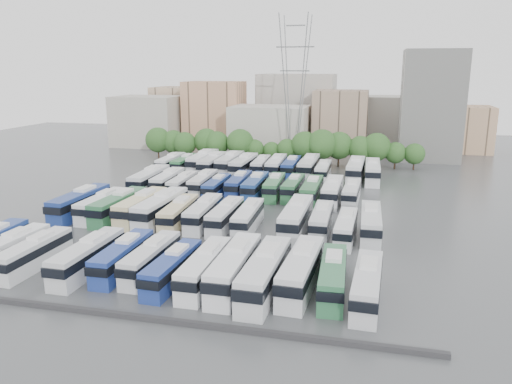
% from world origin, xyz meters
% --- Properties ---
extents(ground, '(220.00, 220.00, 0.00)m').
position_xyz_m(ground, '(0.00, 0.00, 0.00)').
color(ground, '#424447').
rests_on(ground, ground).
extents(parapet, '(56.00, 0.50, 0.50)m').
position_xyz_m(parapet, '(0.00, -33.00, 0.25)').
color(parapet, '#2D2D30').
rests_on(parapet, ground).
extents(tree_line, '(65.33, 8.11, 8.54)m').
position_xyz_m(tree_line, '(-1.10, 42.08, 4.52)').
color(tree_line, black).
rests_on(tree_line, ground).
extents(city_buildings, '(102.00, 35.00, 20.00)m').
position_xyz_m(city_buildings, '(-7.46, 71.86, 7.87)').
color(city_buildings, '#9E998E').
rests_on(city_buildings, ground).
extents(apartment_tower, '(14.00, 14.00, 26.00)m').
position_xyz_m(apartment_tower, '(34.00, 58.00, 13.00)').
color(apartment_tower, silver).
rests_on(apartment_tower, ground).
extents(electricity_pylon, '(9.00, 6.91, 33.83)m').
position_xyz_m(electricity_pylon, '(2.00, 50.00, 18.66)').
color(electricity_pylon, slate).
rests_on(electricity_pylon, ground).
extents(bus_r0_s1, '(2.91, 11.70, 3.65)m').
position_xyz_m(bus_r0_s1, '(-18.24, -24.66, 1.79)').
color(bus_r0_s1, white).
rests_on(bus_r0_s1, ground).
extents(bus_r0_s2, '(2.62, 11.26, 3.52)m').
position_xyz_m(bus_r0_s2, '(-14.98, -24.71, 1.73)').
color(bus_r0_s2, silver).
rests_on(bus_r0_s2, ground).
extents(bus_r0_s4, '(2.71, 12.02, 3.76)m').
position_xyz_m(bus_r0_s4, '(-8.41, -24.44, 1.85)').
color(bus_r0_s4, silver).
rests_on(bus_r0_s4, ground).
extents(bus_r0_s5, '(2.68, 11.34, 3.55)m').
position_xyz_m(bus_r0_s5, '(-4.83, -23.27, 1.74)').
color(bus_r0_s5, navy).
rests_on(bus_r0_s5, ground).
extents(bus_r0_s6, '(2.58, 11.17, 3.49)m').
position_xyz_m(bus_r0_s6, '(-1.63, -23.01, 1.72)').
color(bus_r0_s6, silver).
rests_on(bus_r0_s6, ground).
extents(bus_r0_s7, '(2.80, 10.99, 3.42)m').
position_xyz_m(bus_r0_s7, '(1.66, -24.88, 1.68)').
color(bus_r0_s7, navy).
rests_on(bus_r0_s7, ground).
extents(bus_r0_s8, '(2.61, 11.73, 3.68)m').
position_xyz_m(bus_r0_s8, '(5.03, -24.34, 1.81)').
color(bus_r0_s8, silver).
rests_on(bus_r0_s8, ground).
extents(bus_r0_s9, '(2.94, 13.00, 4.07)m').
position_xyz_m(bus_r0_s9, '(8.10, -24.00, 2.00)').
color(bus_r0_s9, white).
rests_on(bus_r0_s9, ground).
extents(bus_r0_s10, '(3.13, 13.33, 4.17)m').
position_xyz_m(bus_r0_s10, '(11.46, -24.79, 2.05)').
color(bus_r0_s10, silver).
rests_on(bus_r0_s10, ground).
extents(bus_r0_s11, '(3.33, 12.91, 4.02)m').
position_xyz_m(bus_r0_s11, '(14.86, -23.10, 1.97)').
color(bus_r0_s11, silver).
rests_on(bus_r0_s11, ground).
extents(bus_r0_s12, '(2.98, 11.54, 3.59)m').
position_xyz_m(bus_r0_s12, '(18.07, -23.38, 1.76)').
color(bus_r0_s12, '#2E6B44').
rests_on(bus_r0_s12, ground).
extents(bus_r0_s13, '(2.94, 11.65, 3.63)m').
position_xyz_m(bus_r0_s13, '(21.42, -24.61, 1.78)').
color(bus_r0_s13, silver).
rests_on(bus_r0_s13, ground).
extents(bus_r1_s0, '(3.15, 13.10, 4.09)m').
position_xyz_m(bus_r1_s0, '(-21.50, -5.37, 2.01)').
color(bus_r1_s0, navy).
rests_on(bus_r1_s0, ground).
extents(bus_r1_s1, '(2.66, 11.72, 3.67)m').
position_xyz_m(bus_r1_s1, '(-18.02, -5.08, 1.80)').
color(bus_r1_s1, silver).
rests_on(bus_r1_s1, ground).
extents(bus_r1_s2, '(3.39, 12.76, 3.96)m').
position_xyz_m(bus_r1_s2, '(-15.08, -5.43, 1.95)').
color(bus_r1_s2, '#2C6840').
rests_on(bus_r1_s2, ground).
extents(bus_r1_s3, '(3.09, 12.78, 3.99)m').
position_xyz_m(bus_r1_s3, '(-11.62, -4.97, 1.96)').
color(bus_r1_s3, beige).
rests_on(bus_r1_s3, ground).
extents(bus_r1_s4, '(3.44, 13.48, 4.20)m').
position_xyz_m(bus_r1_s4, '(-8.35, -5.34, 2.06)').
color(bus_r1_s4, silver).
rests_on(bus_r1_s4, ground).
extents(bus_r1_s5, '(3.12, 11.68, 3.63)m').
position_xyz_m(bus_r1_s5, '(-5.17, -6.28, 1.78)').
color(bus_r1_s5, beige).
rests_on(bus_r1_s5, ground).
extents(bus_r1_s6, '(3.00, 11.84, 3.69)m').
position_xyz_m(bus_r1_s6, '(-1.80, -5.37, 1.81)').
color(bus_r1_s6, silver).
rests_on(bus_r1_s6, ground).
extents(bus_r1_s7, '(2.49, 11.42, 3.58)m').
position_xyz_m(bus_r1_s7, '(1.60, -5.89, 1.76)').
color(bus_r1_s7, silver).
rests_on(bus_r1_s7, ground).
extents(bus_r1_s8, '(2.79, 11.29, 3.52)m').
position_xyz_m(bus_r1_s8, '(4.88, -5.84, 1.73)').
color(bus_r1_s8, silver).
rests_on(bus_r1_s8, ground).
extents(bus_r1_s10, '(3.02, 13.35, 4.18)m').
position_xyz_m(bus_r1_s10, '(11.53, -5.40, 2.05)').
color(bus_r1_s10, silver).
rests_on(bus_r1_s10, ground).
extents(bus_r1_s11, '(2.60, 11.26, 3.52)m').
position_xyz_m(bus_r1_s11, '(14.93, -4.82, 1.73)').
color(bus_r1_s11, silver).
rests_on(bus_r1_s11, ground).
extents(bus_r1_s12, '(2.63, 10.84, 3.38)m').
position_xyz_m(bus_r1_s12, '(18.34, -7.07, 1.66)').
color(bus_r1_s12, silver).
rests_on(bus_r1_s12, ground).
extents(bus_r1_s13, '(2.94, 12.28, 3.83)m').
position_xyz_m(bus_r1_s13, '(21.44, -4.98, 1.88)').
color(bus_r1_s13, silver).
rests_on(bus_r1_s13, ground).
extents(bus_r2_s1, '(3.29, 13.31, 4.15)m').
position_xyz_m(bus_r2_s1, '(-18.17, 11.74, 2.04)').
color(bus_r2_s1, silver).
rests_on(bus_r2_s1, ground).
extents(bus_r2_s2, '(3.06, 11.93, 3.71)m').
position_xyz_m(bus_r2_s2, '(-14.89, 12.42, 1.82)').
color(bus_r2_s2, silver).
rests_on(bus_r2_s2, ground).
extents(bus_r2_s3, '(2.67, 10.88, 3.39)m').
position_xyz_m(bus_r2_s3, '(-11.72, 11.48, 1.67)').
color(bus_r2_s3, silver).
rests_on(bus_r2_s3, ground).
extents(bus_r2_s4, '(3.00, 11.64, 3.62)m').
position_xyz_m(bus_r2_s4, '(-8.24, 12.61, 1.78)').
color(bus_r2_s4, silver).
rests_on(bus_r2_s4, ground).
extents(bus_r2_s5, '(2.39, 10.78, 3.38)m').
position_xyz_m(bus_r2_s5, '(-5.03, 10.85, 1.66)').
color(bus_r2_s5, navy).
rests_on(bus_r2_s5, ground).
extents(bus_r2_s6, '(2.92, 11.60, 3.61)m').
position_xyz_m(bus_r2_s6, '(-1.72, 13.19, 1.77)').
color(bus_r2_s6, navy).
rests_on(bus_r2_s6, ground).
extents(bus_r2_s7, '(2.83, 11.99, 3.75)m').
position_xyz_m(bus_r2_s7, '(1.55, 12.15, 1.84)').
color(bus_r2_s7, navy).
rests_on(bus_r2_s7, ground).
extents(bus_r2_s8, '(3.02, 11.53, 3.58)m').
position_xyz_m(bus_r2_s8, '(4.76, 12.93, 1.76)').
color(bus_r2_s8, '#2E6D3F').
rests_on(bus_r2_s8, ground).
extents(bus_r2_s9, '(2.62, 11.30, 3.53)m').
position_xyz_m(bus_r2_s9, '(8.06, 13.14, 1.73)').
color(bus_r2_s9, '#2D693E').
rests_on(bus_r2_s9, ground).
extents(bus_r2_s10, '(2.69, 12.20, 3.83)m').
position_xyz_m(bus_r2_s10, '(11.58, 10.87, 1.88)').
color(bus_r2_s10, '#2A6339').
rests_on(bus_r2_s10, ground).
extents(bus_r2_s11, '(2.80, 12.38, 3.88)m').
position_xyz_m(bus_r2_s11, '(14.95, 11.47, 1.90)').
color(bus_r2_s11, silver).
rests_on(bus_r2_s11, ground).
extents(bus_r2_s12, '(2.73, 11.09, 3.46)m').
position_xyz_m(bus_r2_s12, '(18.08, 11.71, 1.70)').
color(bus_r2_s12, silver).
rests_on(bus_r2_s12, ground).
extents(bus_r3_s0, '(2.54, 11.62, 3.64)m').
position_xyz_m(bus_r3_s0, '(-21.47, 29.38, 1.79)').
color(bus_r3_s0, white).
rests_on(bus_r3_s0, ground).
extents(bus_r3_s1, '(2.52, 11.35, 3.56)m').
position_xyz_m(bus_r3_s1, '(-18.16, 29.26, 1.75)').
color(bus_r3_s1, '#317343').
rests_on(bus_r3_s1, ground).
extents(bus_r3_s2, '(3.01, 13.70, 4.30)m').
position_xyz_m(bus_r3_s2, '(-14.72, 31.04, 2.11)').
color(bus_r3_s2, silver).
rests_on(bus_r3_s2, ground).
extents(bus_r3_s3, '(2.91, 13.35, 4.19)m').
position_xyz_m(bus_r3_s3, '(-11.66, 28.96, 2.06)').
color(bus_r3_s3, silver).
rests_on(bus_r3_s3, ground).
extents(bus_r3_s4, '(2.98, 13.51, 4.24)m').
position_xyz_m(bus_r3_s4, '(-8.41, 30.37, 2.08)').
color(bus_r3_s4, silver).
rests_on(bus_r3_s4, ground).
extents(bus_r3_s5, '(3.14, 13.37, 4.18)m').
position_xyz_m(bus_r3_s5, '(-4.95, 28.86, 2.05)').
color(bus_r3_s5, silver).
rests_on(bus_r3_s5, ground).
extents(bus_r3_s6, '(3.07, 11.62, 3.61)m').
position_xyz_m(bus_r3_s6, '(-1.74, 30.79, 1.77)').
color(bus_r3_s6, silver).
rests_on(bus_r3_s6, ground).
extents(bus_r3_s7, '(3.27, 12.94, 4.03)m').
position_xyz_m(bus_r3_s7, '(1.68, 30.16, 1.98)').
color(bus_r3_s7, silver).
rests_on(bus_r3_s7, ground).
extents(bus_r3_s8, '(2.81, 12.10, 3.78)m').
position_xyz_m(bus_r3_s8, '(4.79, 30.37, 1.86)').
color(bus_r3_s8, navy).
rests_on(bus_r3_s8, ground).
extents(bus_r3_s9, '(3.12, 13.57, 4.25)m').
position_xyz_m(bus_r3_s9, '(8.41, 30.67, 2.08)').
color(bus_r3_s9, silver).
rests_on(bus_r3_s9, ground).
extents(bus_r3_s10, '(2.47, 11.16, 3.50)m').
position_xyz_m(bus_r3_s10, '(11.56, 28.72, 1.72)').
color(bus_r3_s10, silver).
rests_on(bus_r3_s10, ground).
extents(bus_r3_s12, '(3.35, 13.77, 4.30)m').
position_xyz_m(bus_r3_s12, '(17.95, 29.55, 2.11)').
color(bus_r3_s12, silver).
rests_on(bus_r3_s12, ground).
extents(bus_r3_s13, '(3.13, 13.18, 4.12)m').
position_xyz_m(bus_r3_s13, '(21.22, 29.17, 2.02)').
color(bus_r3_s13, silver).
rests_on(bus_r3_s13, ground).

